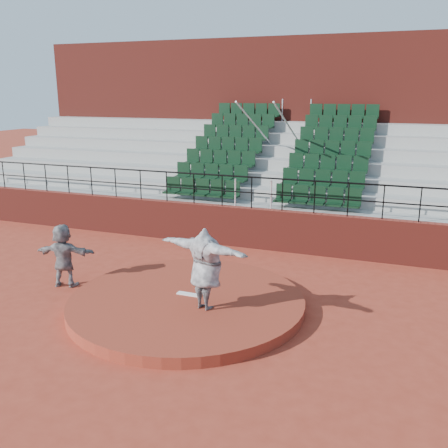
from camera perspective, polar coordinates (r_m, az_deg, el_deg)
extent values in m
plane|color=#983422|center=(11.92, -4.27, -9.45)|extent=(90.00, 90.00, 0.00)
cylinder|color=maroon|center=(11.87, -4.28, -8.90)|extent=(5.50, 5.50, 0.25)
cube|color=white|center=(11.94, -3.99, -8.01)|extent=(0.60, 0.15, 0.03)
cube|color=maroon|center=(16.11, 3.11, -0.43)|extent=(24.00, 0.30, 1.30)
cylinder|color=black|center=(15.75, 3.20, 5.37)|extent=(24.00, 0.05, 0.05)
cylinder|color=black|center=(15.84, 3.17, 3.58)|extent=(24.00, 0.04, 0.04)
cylinder|color=black|center=(21.05, -23.89, 5.16)|extent=(0.04, 0.04, 1.00)
cylinder|color=black|center=(20.37, -21.86, 5.08)|extent=(0.04, 0.04, 1.00)
cylinder|color=black|center=(19.72, -19.69, 4.98)|extent=(0.04, 0.04, 1.00)
cylinder|color=black|center=(19.09, -17.38, 4.87)|extent=(0.04, 0.04, 1.00)
cylinder|color=black|center=(18.50, -14.91, 4.75)|extent=(0.04, 0.04, 1.00)
cylinder|color=black|center=(17.95, -12.29, 4.61)|extent=(0.04, 0.04, 1.00)
cylinder|color=black|center=(17.43, -9.51, 4.45)|extent=(0.04, 0.04, 1.00)
cylinder|color=black|center=(16.96, -6.57, 4.26)|extent=(0.04, 0.04, 1.00)
cylinder|color=black|center=(16.53, -3.47, 4.06)|extent=(0.04, 0.04, 1.00)
cylinder|color=black|center=(16.16, -0.22, 3.83)|extent=(0.04, 0.04, 1.00)
cylinder|color=black|center=(15.84, 3.17, 3.58)|extent=(0.04, 0.04, 1.00)
cylinder|color=black|center=(15.58, 6.69, 3.31)|extent=(0.04, 0.04, 1.00)
cylinder|color=black|center=(15.38, 10.31, 3.02)|extent=(0.04, 0.04, 1.00)
cylinder|color=black|center=(15.24, 14.01, 2.71)|extent=(0.04, 0.04, 1.00)
cylinder|color=black|center=(15.17, 17.76, 2.38)|extent=(0.04, 0.04, 1.00)
cylinder|color=black|center=(15.16, 21.52, 2.04)|extent=(0.04, 0.04, 1.00)
cube|color=#969691|center=(16.64, 3.71, 0.06)|extent=(24.00, 0.85, 1.30)
cube|color=black|center=(17.08, -2.59, 3.94)|extent=(2.75, 0.48, 0.72)
cube|color=black|center=(15.98, 10.58, 2.94)|extent=(2.75, 0.48, 0.72)
cube|color=#969691|center=(17.38, 4.54, 1.37)|extent=(24.00, 0.85, 1.70)
cube|color=black|center=(17.78, -1.53, 5.70)|extent=(2.75, 0.48, 0.72)
cube|color=black|center=(16.73, 11.17, 4.84)|extent=(2.75, 0.48, 0.72)
cube|color=#969691|center=(18.13, 5.29, 2.58)|extent=(24.00, 0.85, 2.10)
cube|color=black|center=(18.50, -0.55, 7.32)|extent=(2.75, 0.48, 0.72)
cube|color=black|center=(17.49, 11.70, 6.57)|extent=(2.75, 0.48, 0.72)
cube|color=#969691|center=(18.90, 5.99, 3.68)|extent=(24.00, 0.85, 2.50)
cube|color=black|center=(19.25, 0.37, 8.82)|extent=(2.75, 0.48, 0.72)
cube|color=black|center=(18.28, 12.20, 8.16)|extent=(2.75, 0.48, 0.72)
cube|color=#969691|center=(19.67, 6.64, 4.70)|extent=(24.00, 0.85, 2.90)
cube|color=black|center=(20.01, 1.22, 10.20)|extent=(2.75, 0.48, 0.72)
cube|color=black|center=(19.07, 12.66, 9.61)|extent=(2.75, 0.48, 0.72)
cube|color=#969691|center=(20.45, 7.24, 5.64)|extent=(24.00, 0.85, 3.30)
cube|color=black|center=(20.78, 2.02, 11.47)|extent=(2.75, 0.48, 0.72)
cube|color=black|center=(19.88, 13.08, 10.95)|extent=(2.75, 0.48, 0.72)
cube|color=#969691|center=(21.24, 7.79, 6.51)|extent=(24.00, 0.85, 3.70)
cube|color=black|center=(21.57, 2.77, 12.66)|extent=(2.75, 0.48, 0.72)
cube|color=black|center=(20.70, 13.47, 12.18)|extent=(2.75, 0.48, 0.72)
cylinder|color=silver|center=(18.76, 4.37, 10.27)|extent=(0.06, 5.97, 2.46)
cylinder|color=silver|center=(18.46, 8.01, 10.10)|extent=(0.06, 5.97, 2.46)
cube|color=maroon|center=(22.94, 9.04, 11.35)|extent=(24.00, 3.00, 7.10)
imported|color=black|center=(10.91, -2.13, -5.12)|extent=(2.35, 1.17, 1.85)
imported|color=black|center=(13.49, -17.86, -3.43)|extent=(1.61, 0.81, 1.66)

